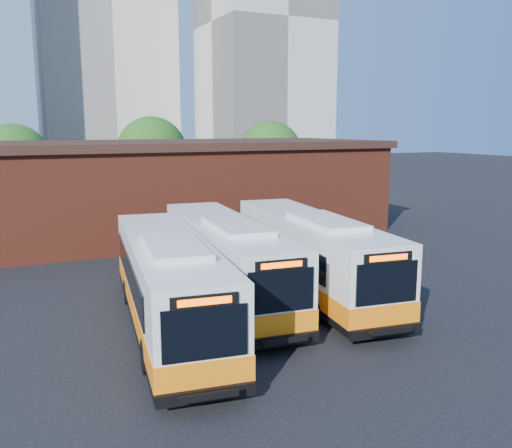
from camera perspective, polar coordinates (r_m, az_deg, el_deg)
name	(u,v)px	position (r m, az deg, el deg)	size (l,w,h in m)	color
ground	(328,321)	(21.31, 7.60, -10.04)	(220.00, 220.00, 0.00)	black
bus_west	(168,286)	(20.14, -9.20, -6.46)	(4.30, 13.22, 3.55)	silver
bus_midwest	(226,262)	(23.38, -3.19, -4.00)	(3.91, 13.26, 3.56)	silver
bus_mideast	(310,256)	(24.36, 5.73, -3.40)	(4.31, 13.47, 3.62)	silver
transit_worker	(385,300)	(20.80, 13.41, -7.83)	(0.73, 0.48, 2.00)	black
depot_building	(175,186)	(38.58, -8.54, 3.97)	(28.60, 12.60, 6.40)	maroon
tree_west	(14,161)	(48.86, -24.13, 6.11)	(6.00, 6.00, 7.65)	#382314
tree_mid	(152,152)	(52.44, -10.91, 7.49)	(6.56, 6.56, 8.36)	#382314
tree_east	(270,153)	(53.49, 1.50, 7.45)	(6.24, 6.24, 7.96)	#382314
tower_right	(262,23)	(95.66, 0.69, 20.37)	(18.00, 18.00, 49.20)	beige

